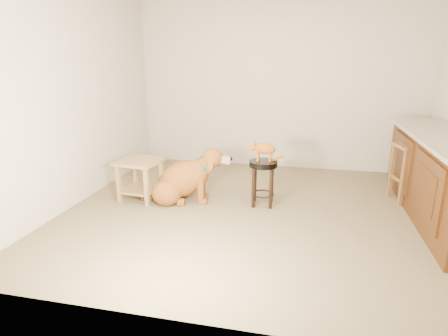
% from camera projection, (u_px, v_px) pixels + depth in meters
% --- Properties ---
extents(floor, '(4.50, 4.00, 0.01)m').
position_uv_depth(floor, '(261.00, 212.00, 4.36)').
color(floor, brown).
rests_on(floor, ground).
extents(room_shell, '(4.54, 4.04, 2.62)m').
position_uv_depth(room_shell, '(266.00, 63.00, 3.88)').
color(room_shell, '#C0B19B').
rests_on(room_shell, ground).
extents(cabinet_run, '(0.70, 2.56, 0.94)m').
position_uv_depth(cabinet_run, '(442.00, 180.00, 4.11)').
color(cabinet_run, '#44230C').
rests_on(cabinet_run, ground).
extents(padded_stool, '(0.34, 0.34, 0.55)m').
position_uv_depth(padded_stool, '(263.00, 174.00, 4.47)').
color(padded_stool, black).
rests_on(padded_stool, ground).
extents(wood_stool, '(0.47, 0.47, 0.72)m').
position_uv_depth(wood_stool, '(410.00, 172.00, 4.60)').
color(wood_stool, brown).
rests_on(wood_stool, ground).
extents(side_table, '(0.55, 0.55, 0.52)m').
position_uv_depth(side_table, '(140.00, 174.00, 4.67)').
color(side_table, olive).
rests_on(side_table, ground).
extents(golden_retriever, '(1.14, 0.63, 0.73)m').
position_uv_depth(golden_retriever, '(183.00, 180.00, 4.62)').
color(golden_retriever, brown).
rests_on(golden_retriever, ground).
extents(tabby_kitten, '(0.43, 0.17, 0.27)m').
position_uv_depth(tabby_kitten, '(263.00, 149.00, 4.38)').
color(tabby_kitten, '#89420D').
rests_on(tabby_kitten, padded_stool).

